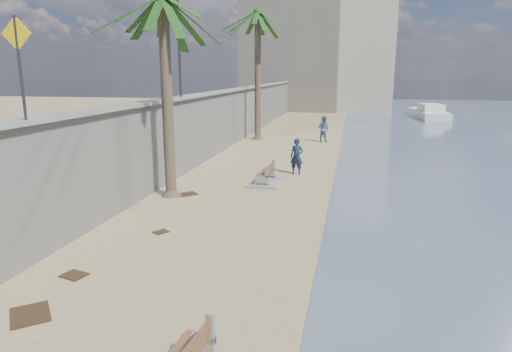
{
  "coord_description": "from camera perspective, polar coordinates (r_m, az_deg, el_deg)",
  "views": [
    {
      "loc": [
        2.71,
        -8.11,
        4.75
      ],
      "look_at": [
        -0.5,
        7.0,
        1.2
      ],
      "focal_mm": 32.0,
      "sensor_mm": 36.0,
      "label": 1
    }
  ],
  "objects": [
    {
      "name": "pedestrian_sign",
      "position": [
        12.32,
        -27.55,
        13.41
      ],
      "size": [
        0.78,
        0.07,
        2.4
      ],
      "color": "#2D2D33",
      "rests_on": "wall_cap"
    },
    {
      "name": "debris_a",
      "position": [
        10.52,
        -26.39,
        -15.26
      ],
      "size": [
        1.14,
        1.16,
        0.03
      ],
      "primitive_type": "cube",
      "rotation": [
        0.0,
        0.0,
        2.28
      ],
      "color": "#382616",
      "rests_on": "ground_plane"
    },
    {
      "name": "debris_b",
      "position": [
        11.93,
        -21.78,
        -11.43
      ],
      "size": [
        0.67,
        0.59,
        0.03
      ],
      "primitive_type": "cube",
      "rotation": [
        0.0,
        0.0,
        6.02
      ],
      "color": "#382616",
      "rests_on": "ground_plane"
    },
    {
      "name": "yacht_far",
      "position": [
        51.42,
        20.69,
        7.22
      ],
      "size": [
        3.19,
        9.12,
        1.5
      ],
      "primitive_type": null,
      "rotation": [
        0.0,
        0.0,
        1.65
      ],
      "color": "silver",
      "rests_on": "bay_water"
    },
    {
      "name": "person_b",
      "position": [
        31.8,
        8.43,
        6.03
      ],
      "size": [
        1.18,
        1.07,
        2.0
      ],
      "primitive_type": "imported",
      "rotation": [
        0.0,
        0.0,
        2.73
      ],
      "color": "#496998",
      "rests_on": "ground_plane"
    },
    {
      "name": "end_building",
      "position": [
        60.33,
        7.77,
        14.97
      ],
      "size": [
        18.0,
        12.0,
        14.0
      ],
      "primitive_type": "cube",
      "color": "#B7AA93",
      "rests_on": "ground_plane"
    },
    {
      "name": "palm_mid",
      "position": [
        17.68,
        -11.55,
        20.64
      ],
      "size": [
        5.0,
        5.0,
        8.19
      ],
      "color": "brown",
      "rests_on": "ground_plane"
    },
    {
      "name": "streetlight",
      "position": [
        21.65,
        -9.67,
        17.79
      ],
      "size": [
        0.28,
        0.28,
        5.12
      ],
      "color": "#2D2D33",
      "rests_on": "wall_cap"
    },
    {
      "name": "person_a",
      "position": [
        21.47,
        5.11,
        2.77
      ],
      "size": [
        0.76,
        0.56,
        1.95
      ],
      "primitive_type": "imported",
      "rotation": [
        0.0,
        0.0,
        -0.13
      ],
      "color": "#15213A",
      "rests_on": "ground_plane"
    },
    {
      "name": "bench_far",
      "position": [
        19.72,
        1.2,
        0.1
      ],
      "size": [
        1.42,
        2.03,
        0.83
      ],
      "color": "gray",
      "rests_on": "ground_plane"
    },
    {
      "name": "debris_d",
      "position": [
        14.18,
        -11.82,
        -6.85
      ],
      "size": [
        0.53,
        0.55,
        0.03
      ],
      "primitive_type": "cube",
      "rotation": [
        0.0,
        0.0,
        0.92
      ],
      "color": "#382616",
      "rests_on": "ground_plane"
    },
    {
      "name": "palm_back",
      "position": [
        32.62,
        0.23,
        19.5
      ],
      "size": [
        5.0,
        5.0,
        9.53
      ],
      "color": "brown",
      "rests_on": "ground_plane"
    },
    {
      "name": "seawall",
      "position": [
        29.35,
        -3.74,
        7.06
      ],
      "size": [
        0.45,
        70.0,
        3.5
      ],
      "primitive_type": "cube",
      "color": "gray",
      "rests_on": "ground_plane"
    },
    {
      "name": "ground_plane",
      "position": [
        9.78,
        -5.89,
        -16.2
      ],
      "size": [
        140.0,
        140.0,
        0.0
      ],
      "primitive_type": "plane",
      "color": "tan"
    },
    {
      "name": "debris_c",
      "position": [
        18.25,
        -8.54,
        -2.24
      ],
      "size": [
        0.88,
        0.89,
        0.03
      ],
      "primitive_type": "cube",
      "rotation": [
        0.0,
        0.0,
        0.8
      ],
      "color": "#382616",
      "rests_on": "ground_plane"
    },
    {
      "name": "wall_cap",
      "position": [
        29.22,
        -3.79,
        10.57
      ],
      "size": [
        0.8,
        70.0,
        0.12
      ],
      "primitive_type": "cube",
      "color": "gray",
      "rests_on": "seawall"
    }
  ]
}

